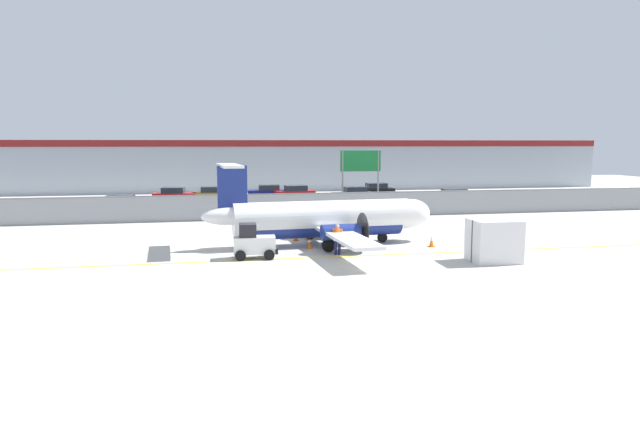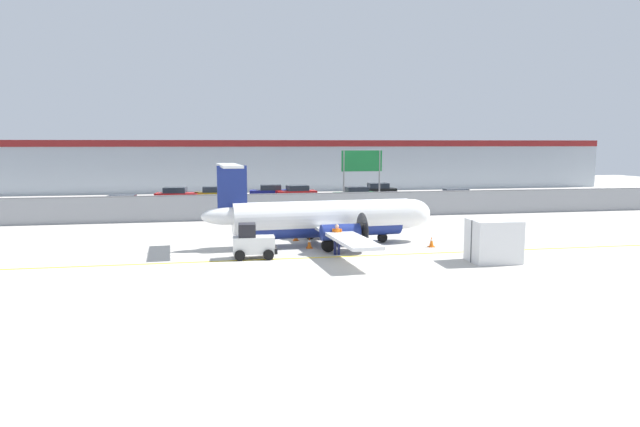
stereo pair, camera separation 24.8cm
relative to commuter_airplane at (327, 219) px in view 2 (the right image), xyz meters
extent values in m
plane|color=#BCB7AD|center=(0.90, -5.71, -1.60)|extent=(140.00, 140.00, 0.00)
cube|color=yellow|center=(0.90, -3.71, -1.60)|extent=(84.00, 0.20, 0.01)
cube|color=gray|center=(0.90, 12.29, -0.60)|extent=(98.00, 0.04, 2.00)
cylinder|color=slate|center=(0.90, 12.29, 0.45)|extent=(98.00, 0.10, 0.10)
cube|color=#38383A|center=(0.90, 23.79, -1.54)|extent=(98.00, 17.00, 0.12)
cube|color=#A8B2BC|center=(0.90, 42.29, 1.65)|extent=(91.00, 8.00, 6.50)
cube|color=maroon|center=(0.90, 38.29, 4.50)|extent=(91.00, 0.20, 0.80)
cylinder|color=white|center=(-0.25, -0.02, 0.15)|extent=(10.92, 2.61, 1.90)
ellipsoid|color=white|center=(5.43, 0.36, 0.15)|extent=(2.61, 1.97, 1.80)
ellipsoid|color=white|center=(-5.93, -0.39, 0.35)|extent=(3.11, 1.24, 1.05)
cylinder|color=navy|center=(-0.25, -0.02, -0.38)|extent=(9.79, 2.12, 1.48)
cube|color=white|center=(-0.15, -0.01, -0.42)|extent=(2.66, 16.07, 0.18)
cylinder|color=navy|center=(-0.12, 2.60, -0.42)|extent=(2.25, 1.04, 0.90)
cone|color=black|center=(1.02, 2.67, -0.42)|extent=(0.48, 0.47, 0.44)
cylinder|color=#262626|center=(1.17, 2.68, -0.42)|extent=(0.18, 2.10, 2.10)
cylinder|color=navy|center=(0.22, -2.59, -0.42)|extent=(2.25, 1.04, 0.90)
cone|color=black|center=(1.37, -2.51, -0.42)|extent=(0.48, 0.47, 0.44)
cylinder|color=#262626|center=(1.52, -2.51, -0.42)|extent=(0.18, 2.10, 2.10)
cube|color=navy|center=(-5.65, -0.37, 1.70)|extent=(1.71, 0.29, 3.10)
cube|color=white|center=(-5.79, -0.38, 3.25)|extent=(1.42, 4.86, 0.14)
cylinder|color=#59595B|center=(3.56, 0.24, -0.82)|extent=(0.15, 0.15, 0.97)
cylinder|color=black|center=(3.56, 0.24, -1.30)|extent=(0.61, 0.26, 0.60)
cylinder|color=#59595B|center=(-0.70, 2.17, -0.78)|extent=(0.15, 0.15, 0.90)
cylinder|color=black|center=(-0.70, 2.17, -1.22)|extent=(0.77, 0.27, 0.76)
cylinder|color=#59595B|center=(-0.40, -2.24, -0.78)|extent=(0.15, 0.15, 0.90)
cylinder|color=black|center=(-0.40, -2.24, -1.22)|extent=(0.77, 0.27, 0.76)
cube|color=silver|center=(-4.66, -3.23, -0.87)|extent=(2.26, 1.22, 0.90)
cube|color=black|center=(-5.01, -3.21, -0.07)|extent=(0.95, 1.05, 0.70)
cube|color=black|center=(-3.51, -3.30, -1.17)|extent=(0.22, 1.11, 0.30)
cylinder|color=black|center=(-3.88, -2.68, -1.32)|extent=(0.57, 0.21, 0.56)
cylinder|color=black|center=(-3.94, -3.87, -1.32)|extent=(0.57, 0.21, 0.56)
cylinder|color=black|center=(-5.37, -2.59, -1.32)|extent=(0.57, 0.21, 0.56)
cylinder|color=black|center=(-5.44, -3.79, -1.32)|extent=(0.57, 0.21, 0.56)
cylinder|color=#191E4C|center=(0.01, -3.17, -1.18)|extent=(0.20, 0.20, 0.85)
cylinder|color=#191E4C|center=(-0.18, -3.11, -1.18)|extent=(0.20, 0.20, 0.85)
cylinder|color=orange|center=(-0.09, -3.14, -0.45)|extent=(0.43, 0.43, 0.60)
cylinder|color=orange|center=(0.12, -3.21, -0.42)|extent=(0.13, 0.13, 0.55)
cylinder|color=orange|center=(-0.30, -3.07, -0.42)|extent=(0.13, 0.13, 0.55)
sphere|color=tan|center=(-0.09, -3.14, -0.01)|extent=(0.22, 0.22, 0.22)
cube|color=silver|center=(7.47, -6.49, -0.50)|extent=(2.49, 2.10, 2.20)
cube|color=#333338|center=(7.47, -6.49, -0.50)|extent=(2.44, 0.19, 2.20)
cube|color=orange|center=(-0.25, -1.61, -1.58)|extent=(0.36, 0.36, 0.04)
cone|color=orange|center=(-0.25, -1.61, -1.26)|extent=(0.28, 0.28, 0.60)
cylinder|color=white|center=(-0.25, -1.61, -1.18)|extent=(0.17, 0.17, 0.08)
cube|color=orange|center=(-1.25, -0.92, -1.58)|extent=(0.36, 0.36, 0.04)
cone|color=orange|center=(-1.25, -0.92, -1.26)|extent=(0.28, 0.28, 0.60)
cylinder|color=white|center=(-1.25, -0.92, -1.18)|extent=(0.17, 0.17, 0.08)
cube|color=orange|center=(-1.64, 1.88, -1.58)|extent=(0.36, 0.36, 0.04)
cone|color=orange|center=(-1.64, 1.88, -1.26)|extent=(0.28, 0.28, 0.60)
cylinder|color=white|center=(-1.64, 1.88, -1.18)|extent=(0.17, 0.17, 0.08)
cube|color=orange|center=(5.95, -1.87, -1.58)|extent=(0.36, 0.36, 0.04)
cone|color=orange|center=(5.95, -1.87, -1.26)|extent=(0.28, 0.28, 0.60)
cylinder|color=white|center=(5.95, -1.87, -1.18)|extent=(0.17, 0.17, 0.08)
cube|color=gray|center=(-14.24, 17.75, -0.86)|extent=(4.29, 1.93, 0.80)
cube|color=#262D38|center=(-14.39, 17.76, -0.18)|extent=(2.28, 1.68, 0.56)
cylinder|color=black|center=(-12.79, 18.57, -1.18)|extent=(0.61, 0.23, 0.60)
cylinder|color=black|center=(-12.89, 16.77, -1.18)|extent=(0.61, 0.23, 0.60)
cylinder|color=black|center=(-15.59, 18.73, -1.18)|extent=(0.61, 0.23, 0.60)
cylinder|color=black|center=(-15.69, 16.93, -1.18)|extent=(0.61, 0.23, 0.60)
cube|color=red|center=(-10.28, 25.72, -0.86)|extent=(4.37, 2.19, 0.80)
cube|color=#262D38|center=(-10.43, 25.74, -0.18)|extent=(2.37, 1.81, 0.56)
cylinder|color=black|center=(-8.78, 26.45, -1.18)|extent=(0.62, 0.27, 0.60)
cylinder|color=black|center=(-9.00, 24.66, -1.18)|extent=(0.62, 0.27, 0.60)
cylinder|color=black|center=(-11.56, 26.78, -1.18)|extent=(0.62, 0.27, 0.60)
cylinder|color=black|center=(-11.78, 24.99, -1.18)|extent=(0.62, 0.27, 0.60)
cube|color=#B28C19|center=(-6.43, 25.99, -0.86)|extent=(4.28, 1.90, 0.80)
cube|color=#262D38|center=(-6.58, 26.00, -0.18)|extent=(2.27, 1.66, 0.56)
cylinder|color=black|center=(-4.99, 26.83, -1.18)|extent=(0.61, 0.23, 0.60)
cylinder|color=black|center=(-5.08, 25.03, -1.18)|extent=(0.61, 0.23, 0.60)
cylinder|color=black|center=(-7.79, 26.96, -1.18)|extent=(0.61, 0.23, 0.60)
cylinder|color=black|center=(-7.88, 25.16, -1.18)|extent=(0.61, 0.23, 0.60)
cube|color=navy|center=(-0.71, 27.44, -0.86)|extent=(4.33, 2.06, 0.80)
cube|color=#262D38|center=(-0.57, 27.43, -0.18)|extent=(2.33, 1.75, 0.56)
cylinder|color=black|center=(-2.19, 26.66, -1.18)|extent=(0.62, 0.25, 0.60)
cylinder|color=black|center=(-2.03, 28.46, -1.18)|extent=(0.62, 0.25, 0.60)
cylinder|color=black|center=(0.60, 26.42, -1.18)|extent=(0.62, 0.25, 0.60)
cylinder|color=black|center=(0.76, 28.21, -1.18)|extent=(0.62, 0.25, 0.60)
cube|color=red|center=(1.98, 26.07, -0.86)|extent=(4.35, 2.11, 0.80)
cube|color=#262D38|center=(2.13, 26.09, -0.18)|extent=(2.35, 1.77, 0.56)
cylinder|color=black|center=(0.67, 25.04, -1.18)|extent=(0.62, 0.26, 0.60)
cylinder|color=black|center=(0.49, 26.83, -1.18)|extent=(0.62, 0.26, 0.60)
cylinder|color=black|center=(3.46, 25.32, -1.18)|extent=(0.62, 0.26, 0.60)
cylinder|color=black|center=(3.28, 27.11, -1.18)|extent=(0.62, 0.26, 0.60)
cube|color=#19662D|center=(7.61, 22.98, -0.86)|extent=(4.31, 1.99, 0.80)
cube|color=#262D38|center=(7.76, 22.99, -0.18)|extent=(2.30, 1.71, 0.56)
cylinder|color=black|center=(6.27, 21.99, -1.18)|extent=(0.61, 0.24, 0.60)
cylinder|color=black|center=(6.15, 23.78, -1.18)|extent=(0.61, 0.24, 0.60)
cylinder|color=black|center=(9.06, 22.18, -1.18)|extent=(0.61, 0.24, 0.60)
cylinder|color=black|center=(8.94, 23.98, -1.18)|extent=(0.61, 0.24, 0.60)
cube|color=black|center=(11.36, 27.81, -0.86)|extent=(4.24, 1.79, 0.80)
cube|color=#262D38|center=(11.51, 27.80, -0.18)|extent=(2.23, 1.61, 0.56)
cylinder|color=black|center=(9.94, 26.94, -1.18)|extent=(0.60, 0.21, 0.60)
cylinder|color=black|center=(9.98, 28.74, -1.18)|extent=(0.60, 0.21, 0.60)
cylinder|color=black|center=(12.74, 26.88, -1.18)|extent=(0.60, 0.21, 0.60)
cylinder|color=black|center=(12.78, 28.67, -1.18)|extent=(0.60, 0.21, 0.60)
cube|color=silver|center=(16.41, 18.46, -0.86)|extent=(4.34, 2.09, 0.80)
cube|color=#262D38|center=(16.56, 18.45, -0.18)|extent=(2.34, 1.76, 0.56)
cylinder|color=black|center=(14.94, 17.69, -1.18)|extent=(0.62, 0.26, 0.60)
cylinder|color=black|center=(15.10, 19.49, -1.18)|extent=(0.62, 0.26, 0.60)
cylinder|color=black|center=(17.72, 17.43, -1.18)|extent=(0.62, 0.26, 0.60)
cylinder|color=black|center=(17.89, 19.22, -1.18)|extent=(0.62, 0.26, 0.60)
cylinder|color=slate|center=(4.43, 14.52, 1.15)|extent=(0.14, 0.14, 5.50)
cylinder|color=slate|center=(7.63, 14.52, 1.15)|extent=(0.14, 0.14, 5.50)
cube|color=#14662D|center=(6.03, 14.52, 3.00)|extent=(3.60, 0.10, 1.80)
camera|label=1|loc=(-7.06, -33.31, 4.52)|focal=32.00mm
camera|label=2|loc=(-6.82, -33.35, 4.52)|focal=32.00mm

